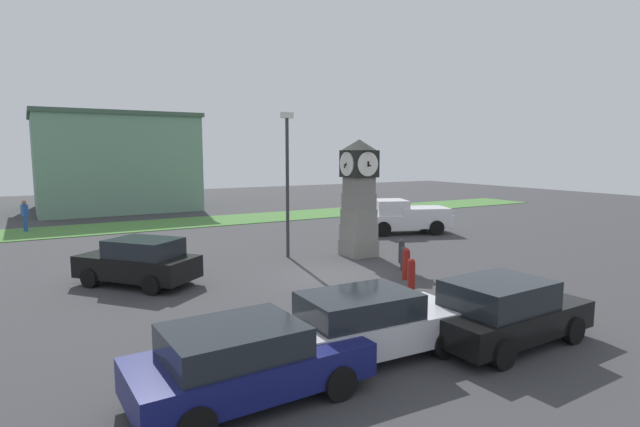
% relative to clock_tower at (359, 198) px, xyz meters
% --- Properties ---
extents(ground_plane, '(87.92, 87.92, 0.00)m').
position_rel_clock_tower_xyz_m(ground_plane, '(-2.72, -2.55, -2.51)').
color(ground_plane, '#38383A').
extents(clock_tower, '(1.58, 1.66, 4.95)m').
position_rel_clock_tower_xyz_m(clock_tower, '(0.00, 0.00, 0.00)').
color(clock_tower, gray).
rests_on(clock_tower, ground_plane).
extents(bollard_near_tower, '(0.25, 0.25, 1.05)m').
position_rel_clock_tower_xyz_m(bollard_near_tower, '(-1.58, -5.34, -1.97)').
color(bollard_near_tower, maroon).
rests_on(bollard_near_tower, ground_plane).
extents(bollard_mid_row, '(0.27, 0.27, 1.11)m').
position_rel_clock_tower_xyz_m(bollard_mid_row, '(-0.80, -4.14, -1.94)').
color(bollard_mid_row, maroon).
rests_on(bollard_mid_row, ground_plane).
extents(bollard_far_row, '(0.27, 0.27, 0.89)m').
position_rel_clock_tower_xyz_m(bollard_far_row, '(0.01, -3.03, -2.06)').
color(bollard_far_row, '#333338').
rests_on(bollard_far_row, ground_plane).
extents(bollard_end_row, '(0.24, 0.24, 0.96)m').
position_rel_clock_tower_xyz_m(bollard_end_row, '(0.71, -2.02, -2.02)').
color(bollard_end_row, '#333338').
rests_on(bollard_end_row, ground_plane).
extents(car_navy_sedan, '(4.34, 2.19, 1.41)m').
position_rel_clock_tower_xyz_m(car_navy_sedan, '(-8.80, -9.39, -1.77)').
color(car_navy_sedan, navy).
rests_on(car_navy_sedan, ground_plane).
extents(car_near_tower, '(4.39, 1.96, 1.46)m').
position_rel_clock_tower_xyz_m(car_near_tower, '(-5.83, -8.94, -1.76)').
color(car_near_tower, silver).
rests_on(car_near_tower, ground_plane).
extents(car_by_building, '(4.20, 2.16, 1.53)m').
position_rel_clock_tower_xyz_m(car_by_building, '(-2.65, -9.87, -1.73)').
color(car_by_building, black).
rests_on(car_by_building, ground_plane).
extents(car_silver_hatch, '(3.90, 4.18, 1.57)m').
position_rel_clock_tower_xyz_m(car_silver_hatch, '(-9.02, -0.30, -1.71)').
color(car_silver_hatch, black).
rests_on(car_silver_hatch, ground_plane).
extents(pickup_truck, '(5.26, 3.57, 1.85)m').
position_rel_clock_tower_xyz_m(pickup_truck, '(5.56, 3.75, -1.58)').
color(pickup_truck, silver).
rests_on(pickup_truck, ground_plane).
extents(pedestrian_near_bench, '(0.38, 0.46, 1.78)m').
position_rel_clock_tower_xyz_m(pedestrian_near_bench, '(-12.48, 14.53, -1.48)').
color(pedestrian_near_bench, '#264CA5').
rests_on(pedestrian_near_bench, ground_plane).
extents(street_lamp_far_side, '(0.50, 0.24, 6.05)m').
position_rel_clock_tower_xyz_m(street_lamp_far_side, '(-2.74, 1.28, 1.01)').
color(street_lamp_far_side, '#333338').
rests_on(street_lamp_far_side, ground_plane).
extents(warehouse_blue_far, '(11.49, 10.51, 7.29)m').
position_rel_clock_tower_xyz_m(warehouse_blue_far, '(-6.43, 24.41, 1.15)').
color(warehouse_blue_far, gray).
rests_on(warehouse_blue_far, ground_plane).
extents(grass_verge_far, '(52.75, 4.76, 0.04)m').
position_rel_clock_tower_xyz_m(grass_verge_far, '(-0.90, 13.57, -2.49)').
color(grass_verge_far, '#477A38').
rests_on(grass_verge_far, ground_plane).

